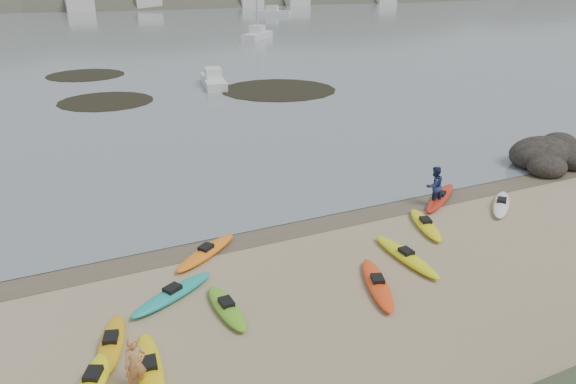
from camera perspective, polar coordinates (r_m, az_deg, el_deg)
ground at (r=24.41m, az=0.00°, el=-3.28°), size 600.00×600.00×0.00m
wet_sand at (r=24.16m, az=0.31°, el=-3.54°), size 60.00×60.00×0.00m
kayaks at (r=20.62m, az=2.71°, el=-7.74°), size 21.29×9.58×0.34m
person_west at (r=15.65m, az=-15.26°, el=-16.55°), size 0.60×0.42×1.58m
person_east at (r=26.87m, az=14.64°, el=0.59°), size 0.95×0.75×1.91m
rock_cluster at (r=35.12m, az=25.19°, el=2.94°), size 5.48×4.06×1.95m
kelp_mats at (r=54.17m, az=-10.88°, el=10.31°), size 24.34×25.11×0.04m
moored_boats at (r=102.91m, az=-17.43°, el=15.26°), size 87.32×87.18×1.40m
far_hills at (r=221.00m, az=-13.24°, el=14.23°), size 550.00×135.00×80.00m
far_town at (r=165.88m, az=-21.40°, el=17.34°), size 199.00×5.00×4.00m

